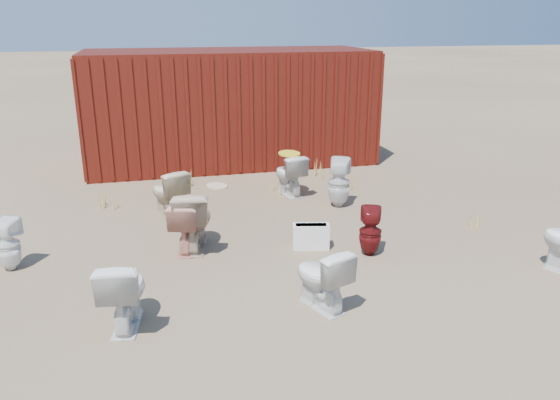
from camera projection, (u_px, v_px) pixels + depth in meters
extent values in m
plane|color=brown|center=(290.00, 251.00, 7.48)|extent=(100.00, 100.00, 0.00)
cube|color=#51180D|center=(230.00, 107.00, 11.89)|extent=(6.00, 2.40, 2.40)
imported|color=white|center=(124.00, 292.00, 5.57)|extent=(0.54, 0.82, 0.77)
imported|color=tan|center=(188.00, 225.00, 7.41)|extent=(0.61, 0.80, 0.73)
imported|color=white|center=(321.00, 278.00, 5.94)|extent=(0.63, 0.80, 0.72)
imported|color=#5F1011|center=(370.00, 231.00, 7.29)|extent=(0.39, 0.39, 0.66)
imported|color=white|center=(7.00, 245.00, 6.85)|extent=(0.40, 0.40, 0.68)
imported|color=beige|center=(168.00, 193.00, 8.70)|extent=(0.71, 0.87, 0.78)
imported|color=tan|center=(194.00, 219.00, 7.46)|extent=(0.65, 0.92, 0.85)
imported|color=silver|center=(289.00, 175.00, 9.77)|extent=(0.57, 0.81, 0.75)
imported|color=white|center=(339.00, 183.00, 9.14)|extent=(0.51, 0.51, 0.83)
ellipsoid|color=yellow|center=(289.00, 154.00, 9.65)|extent=(0.38, 0.47, 0.02)
cube|color=white|center=(311.00, 236.00, 7.54)|extent=(0.53, 0.31, 0.35)
ellipsoid|color=beige|center=(190.00, 204.00, 9.35)|extent=(0.42, 0.52, 0.02)
ellipsoid|color=#C6BC8F|center=(217.00, 186.00, 10.35)|extent=(0.54, 0.58, 0.02)
cone|color=#AE9D45|center=(110.00, 199.00, 9.20)|extent=(0.36, 0.36, 0.28)
cone|color=#AE9D45|center=(278.00, 186.00, 9.94)|extent=(0.32, 0.32, 0.25)
cone|color=#AE9D45|center=(348.00, 179.00, 10.17)|extent=(0.36, 0.36, 0.37)
cone|color=#AE9D45|center=(184.00, 179.00, 10.40)|extent=(0.30, 0.30, 0.26)
cone|color=#AE9D45|center=(322.00, 169.00, 10.92)|extent=(0.34, 0.34, 0.33)
cone|color=#AE9D45|center=(480.00, 221.00, 8.26)|extent=(0.28, 0.28, 0.25)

